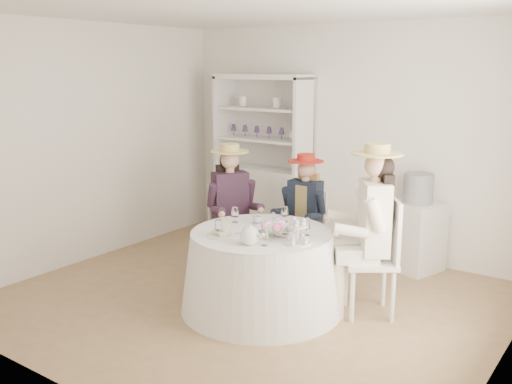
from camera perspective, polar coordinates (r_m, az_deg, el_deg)
The scene contains 23 objects.
ground at distance 5.61m, azimuth -0.60°, elevation -10.71°, with size 4.50×4.50×0.00m, color olive.
ceiling at distance 5.18m, azimuth -0.67°, elevation 17.91°, with size 4.50×4.50×0.00m, color white.
wall_back at distance 6.93m, azimuth 9.19°, elevation 5.19°, with size 4.50×4.50×0.00m, color white.
wall_front at distance 3.83m, azimuth -18.55°, elevation -1.14°, with size 4.50×4.50×0.00m, color white.
wall_left at distance 6.79m, azimuth -16.22°, elevation 4.71°, with size 4.50×4.50×0.00m, color white.
wall_right at distance 4.33m, azimuth 24.20°, elevation -0.09°, with size 4.50×4.50×0.00m, color white.
tea_table at distance 5.29m, azimuth 0.56°, elevation -7.88°, with size 1.49×1.49×0.74m.
hutch at distance 7.36m, azimuth 0.77°, elevation 1.05°, with size 1.43×0.94×2.11m.
side_table at distance 6.53m, azimuth 15.64°, elevation -4.28°, with size 0.49×0.49×0.76m, color silver.
hatbox at distance 6.40m, azimuth 15.92°, elevation 0.36°, with size 0.32×0.32×0.32m, color black.
guest_left at distance 6.05m, azimuth -2.52°, elevation -1.00°, with size 0.61×0.57×1.42m.
guest_mid at distance 6.02m, azimuth 4.85°, elevation -1.61°, with size 0.48×0.50×1.32m.
guest_right at distance 5.13m, azimuth 11.44°, elevation -2.79°, with size 0.67×0.64×1.56m.
spare_chair at distance 6.80m, azimuth 4.29°, elevation -2.16°, with size 0.46×0.46×0.92m.
teacup_a at distance 5.42m, azimuth 0.11°, elevation -2.88°, with size 0.08×0.08×0.07m, color white.
teacup_b at distance 5.38m, azimuth 2.06°, elevation -2.97°, with size 0.08×0.08×0.07m, color white.
teacup_c at distance 5.11m, azimuth 3.48°, elevation -3.86°, with size 0.08×0.08×0.06m, color white.
flower_bowl at distance 5.06m, azimuth 2.76°, elevation -4.06°, with size 0.23×0.23×0.06m, color white.
flower_arrangement at distance 4.98m, azimuth 1.85°, elevation -3.50°, with size 0.20×0.20×0.07m.
table_teapot at distance 4.80m, azimuth -0.63°, elevation -4.40°, with size 0.24×0.17×0.18m.
sandwich_plate at distance 5.05m, azimuth -3.36°, elevation -4.26°, with size 0.28×0.28×0.06m.
cupcake_stand at distance 4.83m, azimuth 4.16°, elevation -4.27°, with size 0.23×0.23×0.22m.
stemware_set at distance 5.15m, azimuth 0.57°, elevation -3.20°, with size 0.85×0.82×0.15m.
Camera 1 is at (3.04, -4.17, 2.21)m, focal length 40.00 mm.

